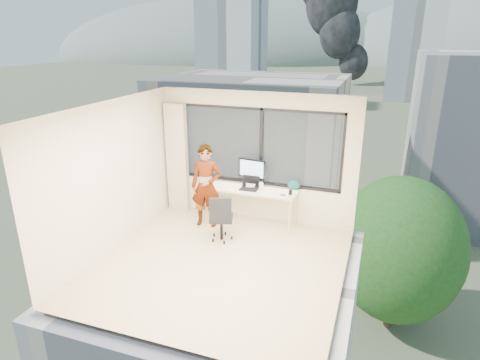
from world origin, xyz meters
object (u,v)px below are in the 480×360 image
at_px(chair, 221,217).
at_px(handbag, 294,185).
at_px(monitor, 252,172).
at_px(desk, 251,206).
at_px(laptop, 249,184).
at_px(person, 206,186).
at_px(game_console, 254,184).

xyz_separation_m(chair, handbag, (1.10, 1.08, 0.38)).
bearing_deg(monitor, desk, -70.21).
distance_m(chair, laptop, 0.93).
bearing_deg(person, desk, 14.82).
bearing_deg(chair, person, 118.16).
xyz_separation_m(desk, person, (-0.81, -0.35, 0.45)).
bearing_deg(game_console, monitor, -161.61).
relative_size(desk, monitor, 3.18).
height_order(chair, person, person).
distance_m(chair, monitor, 1.17).
bearing_deg(desk, handbag, 16.26).
relative_size(person, game_console, 4.81).
bearing_deg(monitor, laptop, -81.00).
relative_size(person, monitor, 2.91).
height_order(game_console, handbag, handbag).
xyz_separation_m(monitor, handbag, (0.83, 0.09, -0.19)).
bearing_deg(chair, desk, 52.84).
height_order(desk, handbag, handbag).
xyz_separation_m(game_console, laptop, (-0.03, -0.23, 0.07)).
distance_m(desk, handbag, 0.96).
relative_size(chair, handbag, 3.74).
bearing_deg(desk, laptop, -117.14).
height_order(desk, game_console, game_console).
relative_size(desk, handbag, 7.29).
height_order(chair, handbag, handbag).
distance_m(game_console, laptop, 0.25).
height_order(monitor, laptop, monitor).
distance_m(game_console, handbag, 0.80).
xyz_separation_m(person, monitor, (0.77, 0.50, 0.21)).
relative_size(person, laptop, 4.51).
distance_m(monitor, handbag, 0.86).
distance_m(monitor, game_console, 0.25).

